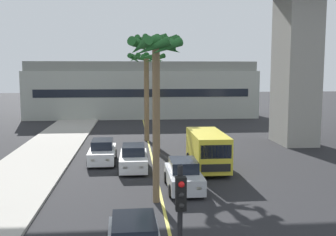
% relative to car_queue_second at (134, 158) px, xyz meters
% --- Properties ---
extents(lane_stripe_center, '(0.14, 56.00, 0.01)m').
position_rel_car_queue_second_xyz_m(lane_stripe_center, '(1.33, 0.43, -0.72)').
color(lane_stripe_center, '#DBCC4C').
rests_on(lane_stripe_center, ground).
extents(pier_building_backdrop, '(29.95, 8.04, 7.32)m').
position_rel_car_queue_second_xyz_m(pier_building_backdrop, '(1.33, 29.33, 2.88)').
color(pier_building_backdrop, '#ADB2A8').
rests_on(pier_building_backdrop, ground).
extents(car_queue_second, '(1.87, 4.12, 1.56)m').
position_rel_car_queue_second_xyz_m(car_queue_second, '(0.00, 0.00, 0.00)').
color(car_queue_second, white).
rests_on(car_queue_second, ground).
extents(car_queue_third, '(1.85, 4.11, 1.56)m').
position_rel_car_queue_second_xyz_m(car_queue_third, '(2.63, -4.43, 0.00)').
color(car_queue_third, '#B7BABF').
rests_on(car_queue_third, ground).
extents(car_queue_fourth, '(1.85, 4.11, 1.56)m').
position_rel_car_queue_second_xyz_m(car_queue_fourth, '(-2.11, 2.13, 0.00)').
color(car_queue_fourth, white).
rests_on(car_queue_fourth, ground).
extents(delivery_van, '(2.17, 5.25, 2.36)m').
position_rel_car_queue_second_xyz_m(delivery_van, '(4.68, -0.37, 0.57)').
color(delivery_van, yellow).
rests_on(delivery_van, ground).
extents(traffic_light_median_near, '(0.24, 0.37, 4.20)m').
position_rel_car_queue_second_xyz_m(traffic_light_median_near, '(0.98, -16.46, 1.99)').
color(traffic_light_median_near, black).
rests_on(traffic_light_median_near, ground).
extents(palm_tree_near_median, '(3.37, 3.46, 7.82)m').
position_rel_car_queue_second_xyz_m(palm_tree_near_median, '(1.23, 10.39, 5.44)').
color(palm_tree_near_median, brown).
rests_on(palm_tree_near_median, ground).
extents(palm_tree_mid_median, '(3.46, 3.54, 8.93)m').
position_rel_car_queue_second_xyz_m(palm_tree_mid_median, '(1.84, 4.96, 6.58)').
color(palm_tree_mid_median, brown).
rests_on(palm_tree_mid_median, ground).
extents(palm_tree_far_median, '(2.66, 2.66, 7.90)m').
position_rel_car_queue_second_xyz_m(palm_tree_far_median, '(1.04, -6.44, 5.76)').
color(palm_tree_far_median, brown).
rests_on(palm_tree_far_median, ground).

